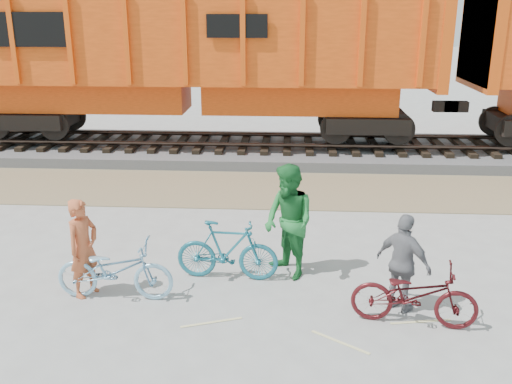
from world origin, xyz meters
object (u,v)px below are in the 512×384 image
(bicycle_maroon, at_px, (414,295))
(person_solo, at_px, (83,248))
(person_man, at_px, (289,222))
(hopper_car_center, at_px, (194,54))
(bicycle_blue, at_px, (115,270))
(bicycle_teal, at_px, (227,250))
(person_woman, at_px, (403,263))

(bicycle_maroon, bearing_deg, person_solo, 91.98)
(person_man, bearing_deg, hopper_car_center, 163.29)
(bicycle_blue, distance_m, bicycle_maroon, 4.46)
(bicycle_teal, distance_m, bicycle_maroon, 3.05)
(hopper_car_center, xyz_separation_m, bicycle_blue, (0.18, -9.15, -2.53))
(hopper_car_center, xyz_separation_m, bicycle_teal, (1.83, -8.39, -2.50))
(hopper_car_center, distance_m, bicycle_teal, 8.94)
(bicycle_maroon, distance_m, person_woman, 0.51)
(hopper_car_center, distance_m, bicycle_blue, 9.50)
(bicycle_teal, height_order, person_man, person_man)
(bicycle_blue, xyz_separation_m, person_solo, (-0.50, 0.10, 0.31))
(bicycle_blue, distance_m, person_woman, 4.34)
(bicycle_blue, bearing_deg, hopper_car_center, 1.55)
(person_solo, bearing_deg, bicycle_teal, -47.92)
(person_solo, distance_m, person_woman, 4.83)
(bicycle_blue, xyz_separation_m, person_woman, (4.33, -0.10, 0.28))
(bicycle_teal, distance_m, person_man, 1.11)
(bicycle_maroon, distance_m, person_solo, 4.98)
(bicycle_maroon, bearing_deg, bicycle_teal, 74.49)
(person_man, bearing_deg, person_solo, -110.50)
(person_man, bearing_deg, person_woman, 21.83)
(person_man, bearing_deg, bicycle_teal, -114.49)
(bicycle_maroon, height_order, person_man, person_man)
(person_solo, xyz_separation_m, person_woman, (4.83, -0.20, -0.03))
(bicycle_blue, relative_size, person_woman, 1.20)
(bicycle_teal, xyz_separation_m, person_woman, (2.68, -0.86, 0.25))
(bicycle_blue, distance_m, person_solo, 0.60)
(bicycle_blue, relative_size, bicycle_maroon, 1.03)
(person_solo, bearing_deg, person_man, -49.73)
(bicycle_teal, relative_size, person_man, 0.88)
(bicycle_blue, bearing_deg, person_man, -69.66)
(hopper_car_center, distance_m, person_woman, 10.54)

